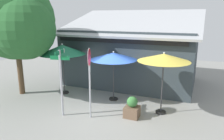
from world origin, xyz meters
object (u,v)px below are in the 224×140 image
Objects in this scene: street_sign_post at (61,76)px; patio_umbrella_mustard_right at (164,58)px; stop_sign at (90,71)px; patio_umbrella_forest_green_left at (62,50)px; sidewalk_planter at (132,108)px; patio_umbrella_royal_blue_center at (113,56)px; shade_tree at (17,22)px.

street_sign_post reaches higher than patio_umbrella_mustard_right.
street_sign_post is 1.25m from stop_sign.
patio_umbrella_forest_green_left is 4.91m from sidewalk_planter.
patio_umbrella_royal_blue_center is (2.83, 0.17, -0.18)m from patio_umbrella_forest_green_left.
street_sign_post is at bearing -166.67° from stop_sign.
street_sign_post is at bearing -20.28° from shade_tree.
patio_umbrella_royal_blue_center is 0.92× the size of patio_umbrella_mustard_right.
street_sign_post is 4.14m from shade_tree.
patio_umbrella_royal_blue_center is at bearing 3.39° from patio_umbrella_forest_green_left.
stop_sign is 3.07m from patio_umbrella_mustard_right.
patio_umbrella_mustard_right is 7.30m from shade_tree.
patio_umbrella_royal_blue_center is at bearing 62.30° from street_sign_post.
stop_sign reaches higher than sidewalk_planter.
patio_umbrella_mustard_right is (5.33, -0.46, 0.03)m from patio_umbrella_forest_green_left.
street_sign_post is at bearing -117.70° from patio_umbrella_royal_blue_center.
street_sign_post is 3.14× the size of sidewalk_planter.
shade_tree is (-3.35, 1.24, 2.10)m from street_sign_post.
street_sign_post is 1.04× the size of patio_umbrella_mustard_right.
stop_sign is 1.08× the size of patio_umbrella_mustard_right.
stop_sign is at bearing -36.64° from patio_umbrella_forest_green_left.
street_sign_post is at bearing -160.14° from sidewalk_planter.
patio_umbrella_mustard_right reaches higher than patio_umbrella_royal_blue_center.
patio_umbrella_forest_green_left is 1.02× the size of patio_umbrella_mustard_right.
stop_sign is 3.25× the size of sidewalk_planter.
shade_tree reaches higher than street_sign_post.
patio_umbrella_royal_blue_center is 0.42× the size of shade_tree.
street_sign_post is 2.85m from patio_umbrella_forest_green_left.
sidewalk_planter is (-1.04, -0.85, -2.04)m from patio_umbrella_mustard_right.
stop_sign is at bearing -11.95° from shade_tree.
street_sign_post is 0.47× the size of shade_tree.
patio_umbrella_forest_green_left is at bearing 30.27° from shade_tree.
patio_umbrella_forest_green_left is 1.10× the size of patio_umbrella_royal_blue_center.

